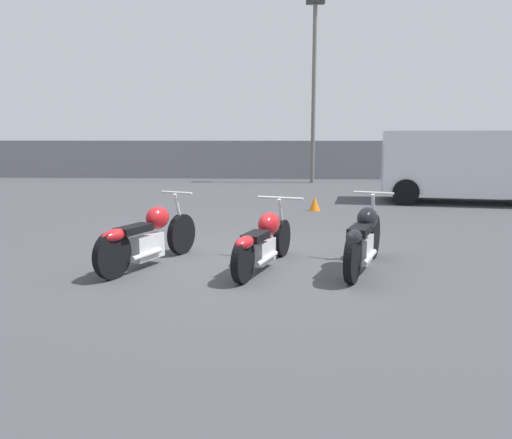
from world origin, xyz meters
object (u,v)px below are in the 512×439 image
at_px(motorcycle_slot_1, 264,241).
at_px(traffic_cone_far, 315,204).
at_px(light_pole_left, 314,75).
at_px(motorcycle_slot_0, 148,237).
at_px(motorcycle_slot_2, 364,239).
at_px(parked_van, 472,163).

relative_size(motorcycle_slot_1, traffic_cone_far, 5.68).
distance_m(light_pole_left, traffic_cone_far, 8.55).
height_order(light_pole_left, motorcycle_slot_0, light_pole_left).
bearing_deg(motorcycle_slot_0, motorcycle_slot_2, 22.07).
height_order(motorcycle_slot_0, parked_van, parked_van).
relative_size(light_pole_left, motorcycle_slot_1, 3.40).
height_order(motorcycle_slot_0, traffic_cone_far, motorcycle_slot_0).
height_order(motorcycle_slot_1, traffic_cone_far, motorcycle_slot_1).
distance_m(light_pole_left, parked_van, 7.71).
height_order(light_pole_left, motorcycle_slot_1, light_pole_left).
xyz_separation_m(light_pole_left, motorcycle_slot_1, (-1.43, -13.13, -3.74)).
distance_m(motorcycle_slot_0, motorcycle_slot_2, 3.03).
bearing_deg(motorcycle_slot_2, traffic_cone_far, 113.38).
xyz_separation_m(light_pole_left, parked_van, (4.04, -5.82, -3.04)).
bearing_deg(motorcycle_slot_0, light_pole_left, 99.94).
relative_size(motorcycle_slot_2, traffic_cone_far, 5.54).
xyz_separation_m(motorcycle_slot_0, parked_van, (7.13, 7.24, 0.68)).
distance_m(light_pole_left, motorcycle_slot_0, 13.93).
bearing_deg(parked_van, motorcycle_slot_1, 152.35).
bearing_deg(motorcycle_slot_0, parked_van, 68.69).
bearing_deg(traffic_cone_far, motorcycle_slot_1, -100.79).
xyz_separation_m(motorcycle_slot_2, parked_van, (4.09, 7.30, 0.66)).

